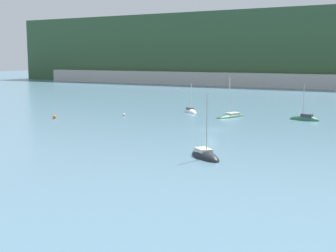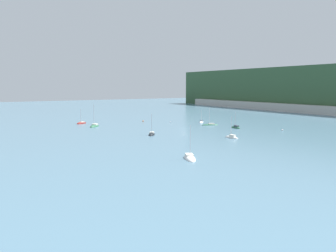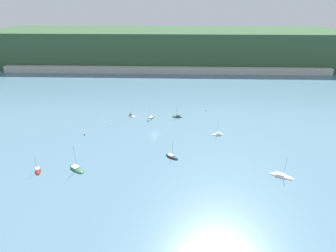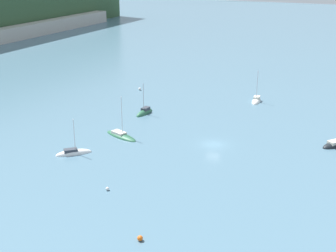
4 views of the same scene
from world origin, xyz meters
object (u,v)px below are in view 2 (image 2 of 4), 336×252
object	(u,v)px
sailboat_0	(94,126)
sailboat_4	(152,135)
sailboat_7	(201,122)
sailboat_6	(82,124)
sailboat_3	(210,125)
mooring_buoy_0	(143,121)
mooring_buoy_1	(170,122)
sailboat_5	(232,138)
sailboat_2	(190,158)
mooring_buoy_2	(282,130)
sailboat_1	(236,128)

from	to	relation	value
sailboat_0	sailboat_4	bearing A→B (deg)	53.68
sailboat_4	sailboat_7	size ratio (longest dim) A/B	1.22
sailboat_7	sailboat_6	bearing A→B (deg)	-70.69
sailboat_0	sailboat_3	size ratio (longest dim) A/B	1.29
sailboat_0	mooring_buoy_0	bearing A→B (deg)	140.95
sailboat_4	mooring_buoy_0	world-z (taller)	sailboat_4
sailboat_3	sailboat_7	distance (m)	11.56
sailboat_3	sailboat_6	size ratio (longest dim) A/B	1.09
sailboat_0	mooring_buoy_0	xyz separation A→B (m)	(-6.22, 28.31, 0.27)
sailboat_7	mooring_buoy_1	distance (m)	15.86
sailboat_4	mooring_buoy_1	distance (m)	44.01
sailboat_5	sailboat_2	bearing A→B (deg)	115.81
mooring_buoy_2	sailboat_6	bearing A→B (deg)	-137.94
sailboat_2	sailboat_6	size ratio (longest dim) A/B	1.19
mooring_buoy_1	mooring_buoy_2	world-z (taller)	mooring_buoy_2
sailboat_1	sailboat_2	distance (m)	65.36
sailboat_1	mooring_buoy_0	world-z (taller)	sailboat_1
sailboat_3	mooring_buoy_0	world-z (taller)	sailboat_3
mooring_buoy_1	mooring_buoy_2	size ratio (longest dim) A/B	0.78
mooring_buoy_1	sailboat_2	bearing A→B (deg)	-28.88
sailboat_3	mooring_buoy_1	size ratio (longest dim) A/B	16.26
sailboat_2	mooring_buoy_2	size ratio (longest dim) A/B	13.83
mooring_buoy_0	mooring_buoy_2	bearing A→B (deg)	28.13
sailboat_3	sailboat_7	world-z (taller)	sailboat_3
sailboat_5	mooring_buoy_2	bearing A→B (deg)	-89.91
sailboat_2	mooring_buoy_0	bearing A→B (deg)	-173.66
sailboat_3	sailboat_6	world-z (taller)	sailboat_3
sailboat_7	mooring_buoy_2	xyz separation A→B (m)	(42.53, 9.34, 0.27)
sailboat_3	sailboat_4	size ratio (longest dim) A/B	0.98
mooring_buoy_1	sailboat_5	bearing A→B (deg)	-8.81
sailboat_2	sailboat_5	size ratio (longest dim) A/B	1.13
sailboat_5	mooring_buoy_1	bearing A→B (deg)	-13.77
sailboat_4	sailboat_5	size ratio (longest dim) A/B	1.05
sailboat_0	mooring_buoy_1	size ratio (longest dim) A/B	20.90
sailboat_4	mooring_buoy_2	size ratio (longest dim) A/B	12.90
sailboat_1	mooring_buoy_1	xyz separation A→B (m)	(-35.01, -11.96, 0.16)
sailboat_2	sailboat_6	bearing A→B (deg)	-153.93
sailboat_4	mooring_buoy_1	size ratio (longest dim) A/B	16.58
sailboat_2	mooring_buoy_2	world-z (taller)	sailboat_2
sailboat_0	sailboat_2	distance (m)	77.22
sailboat_2	mooring_buoy_2	distance (m)	66.56
sailboat_2	sailboat_6	distance (m)	91.51
sailboat_2	sailboat_5	world-z (taller)	sailboat_2
sailboat_1	mooring_buoy_0	size ratio (longest dim) A/B	11.29
sailboat_7	sailboat_5	bearing A→B (deg)	20.97
sailboat_0	mooring_buoy_2	distance (m)	82.49
sailboat_5	sailboat_7	xyz separation A→B (m)	(-45.24, 21.28, -0.04)
sailboat_1	sailboat_4	distance (m)	41.21
sailboat_0	sailboat_5	size ratio (longest dim) A/B	1.32
sailboat_2	mooring_buoy_0	size ratio (longest dim) A/B	13.53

